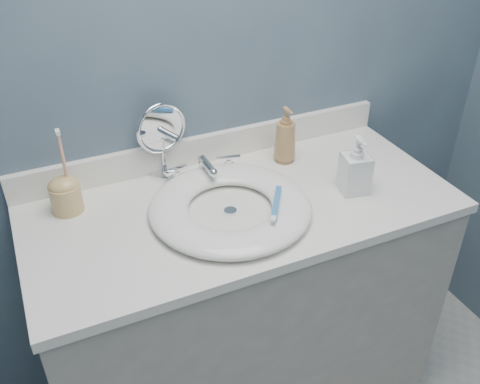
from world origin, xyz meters
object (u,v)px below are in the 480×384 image
makeup_mirror (162,136)px  toothbrush_holder (65,193)px  soap_bottle_amber (285,135)px  soap_bottle_clear (356,165)px

makeup_mirror → toothbrush_holder: bearing=-176.8°
toothbrush_holder → soap_bottle_amber: bearing=-0.5°
makeup_mirror → toothbrush_holder: (-0.30, -0.07, -0.07)m
soap_bottle_amber → soap_bottle_clear: 0.26m
soap_bottle_amber → soap_bottle_clear: size_ratio=1.05×
makeup_mirror → toothbrush_holder: 0.32m
soap_bottle_clear → makeup_mirror: bearing=157.9°
makeup_mirror → soap_bottle_clear: makeup_mirror is taller
soap_bottle_clear → toothbrush_holder: (-0.78, 0.24, -0.03)m
makeup_mirror → soap_bottle_amber: 0.38m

